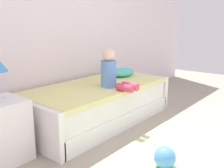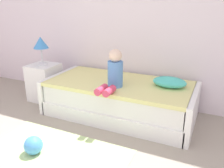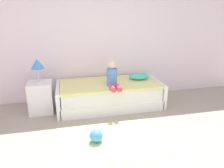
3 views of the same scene
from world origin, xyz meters
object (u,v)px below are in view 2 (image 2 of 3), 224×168
at_px(bed, 119,99).
at_px(toy_ball, 33,145).
at_px(child_figure, 114,72).
at_px(table_lamp, 41,44).
at_px(pillow, 170,82).
at_px(nightstand, 45,82).

height_order(bed, toy_ball, bed).
bearing_deg(toy_ball, child_figure, 64.83).
relative_size(bed, child_figure, 4.14).
xyz_separation_m(bed, child_figure, (0.02, -0.23, 0.46)).
xyz_separation_m(bed, table_lamp, (-1.35, -0.00, 0.69)).
bearing_deg(table_lamp, toy_ball, -55.18).
xyz_separation_m(table_lamp, pillow, (2.03, 0.10, -0.37)).
xyz_separation_m(child_figure, pillow, (0.66, 0.33, -0.14)).
bearing_deg(pillow, table_lamp, -177.12).
bearing_deg(pillow, child_figure, -153.59).
height_order(nightstand, toy_ball, nightstand).
xyz_separation_m(table_lamp, child_figure, (1.37, -0.23, -0.23)).
height_order(table_lamp, toy_ball, table_lamp).
distance_m(table_lamp, child_figure, 1.40).
relative_size(pillow, toy_ball, 2.16).
height_order(bed, nightstand, nightstand).
height_order(child_figure, toy_ball, child_figure).
height_order(table_lamp, pillow, table_lamp).
bearing_deg(toy_ball, pillow, 49.92).
bearing_deg(bed, table_lamp, -179.92).
relative_size(nightstand, toy_ball, 2.95).
relative_size(bed, nightstand, 3.52).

